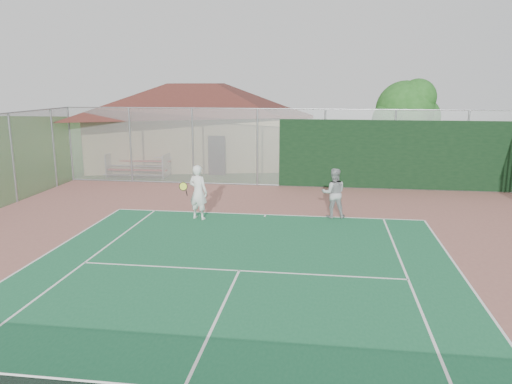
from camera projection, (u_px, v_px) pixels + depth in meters
back_fence at (327, 151)px, 22.10m from camera, size 20.08×0.11×3.53m
side_fence_left at (13, 158)px, 19.39m from camera, size 0.08×9.00×3.50m
clubhouse at (198, 115)px, 28.91m from camera, size 14.15×10.99×5.44m
bleachers at (140, 163)px, 25.32m from camera, size 3.15×1.96×1.15m
tree at (407, 112)px, 25.04m from camera, size 3.46×3.28×4.83m
player_white_front at (198, 193)px, 17.08m from camera, size 1.00×0.71×1.89m
player_grey_back at (334, 194)px, 17.29m from camera, size 0.90×0.73×1.73m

